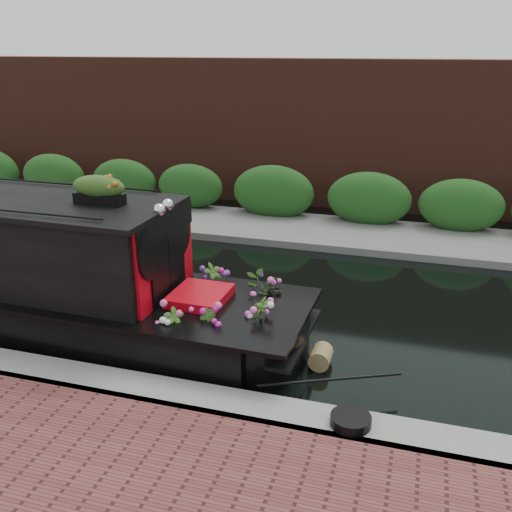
# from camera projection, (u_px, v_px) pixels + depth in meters

# --- Properties ---
(ground) EXTENTS (80.00, 80.00, 0.00)m
(ground) POSITION_uv_depth(u_px,v_px,m) (204.00, 297.00, 10.46)
(ground) COLOR black
(ground) RESTS_ON ground
(near_bank_coping) EXTENTS (40.00, 0.60, 0.50)m
(near_bank_coping) POSITION_uv_depth(u_px,v_px,m) (112.00, 397.00, 7.50)
(near_bank_coping) COLOR gray
(near_bank_coping) RESTS_ON ground
(far_bank_path) EXTENTS (40.00, 2.40, 0.34)m
(far_bank_path) POSITION_uv_depth(u_px,v_px,m) (266.00, 230.00, 14.23)
(far_bank_path) COLOR slate
(far_bank_path) RESTS_ON ground
(far_hedge) EXTENTS (40.00, 1.10, 2.80)m
(far_hedge) POSITION_uv_depth(u_px,v_px,m) (275.00, 220.00, 15.04)
(far_hedge) COLOR #1D4B19
(far_hedge) RESTS_ON ground
(far_brick_wall) EXTENTS (40.00, 1.00, 8.00)m
(far_brick_wall) POSITION_uv_depth(u_px,v_px,m) (293.00, 200.00, 16.93)
(far_brick_wall) COLOR #4B2419
(far_brick_wall) RESTS_ON ground
(rope_fender) EXTENTS (0.30, 0.39, 0.30)m
(rope_fender) POSITION_uv_depth(u_px,v_px,m) (321.00, 357.00, 8.17)
(rope_fender) COLOR olive
(rope_fender) RESTS_ON ground
(coiled_mooring_rope) EXTENTS (0.47, 0.47, 0.12)m
(coiled_mooring_rope) POSITION_uv_depth(u_px,v_px,m) (351.00, 420.00, 6.53)
(coiled_mooring_rope) COLOR black
(coiled_mooring_rope) RESTS_ON near_bank_coping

